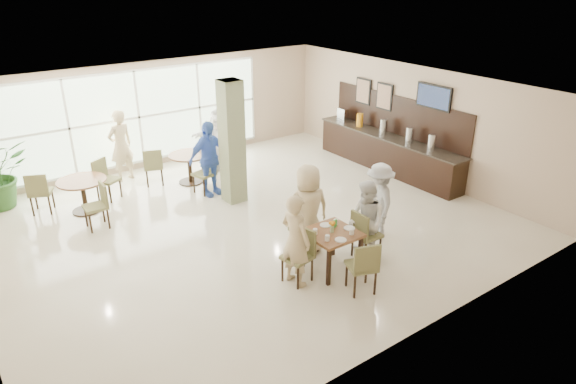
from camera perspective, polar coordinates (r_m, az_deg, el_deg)
ground at (r=10.94m, az=-4.55°, el=-3.48°), size 10.00×10.00×0.00m
room_shell at (r=10.28m, az=-4.86°, el=5.00°), size 10.00×10.00×10.00m
window_bank at (r=14.05m, az=-16.24°, el=7.98°), size 7.00×0.04×7.00m
column at (r=11.55m, az=-6.23°, el=5.48°), size 0.45×0.45×2.80m
main_table at (r=9.05m, az=4.87°, el=-5.05°), size 0.86×0.86×0.75m
round_table_left at (r=12.07m, az=-21.86°, el=0.43°), size 1.05×1.05×0.75m
round_table_right at (r=13.00m, az=-10.90°, el=3.32°), size 1.00×1.00×0.75m
chairs_main_table at (r=9.14m, az=4.95°, el=-5.96°), size 2.02×2.12×0.95m
chairs_table_left at (r=12.07m, az=-21.97°, el=-0.04°), size 2.03×2.00×0.95m
chairs_table_right at (r=13.02m, az=-10.91°, el=3.00°), size 2.13×1.76×0.95m
tabletop_clutter at (r=8.97m, az=5.16°, el=-4.12°), size 0.76×0.77×0.21m
buffet_counter at (r=13.86m, az=11.01°, el=4.62°), size 0.64×4.70×1.95m
wall_tv at (r=12.92m, az=15.89°, el=10.14°), size 0.06×1.00×0.58m
framed_art_a at (r=14.01m, az=10.66°, el=10.37°), size 0.05×0.55×0.70m
framed_art_b at (r=14.56m, az=8.37°, el=11.02°), size 0.05×0.55×0.70m
teen_left at (r=8.56m, az=0.85°, el=-5.38°), size 0.49×0.66×1.65m
teen_far at (r=9.52m, az=2.23°, el=-1.95°), size 0.93×0.64×1.73m
teen_right at (r=9.43m, az=8.66°, el=-3.21°), size 0.73×0.85×1.52m
teen_standing at (r=10.28m, az=10.08°, el=-0.91°), size 0.98×1.14×1.53m
adult_a at (r=12.09m, az=-8.79°, el=3.67°), size 1.12×0.72×1.80m
adult_b at (r=13.38m, az=-7.58°, el=5.61°), size 1.23×1.76×1.75m
adult_standing at (r=13.46m, az=-18.08°, el=4.91°), size 0.75×0.59×1.82m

